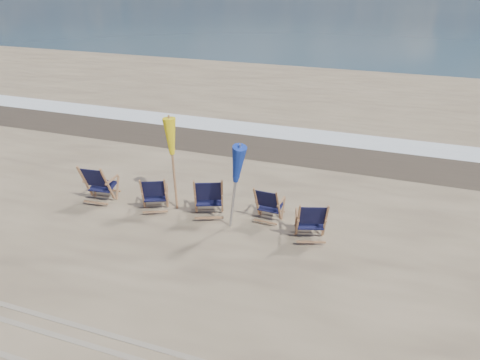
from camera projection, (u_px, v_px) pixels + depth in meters
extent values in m
cube|color=silver|center=(300.00, 134.00, 16.18)|extent=(200.00, 1.40, 0.01)
cube|color=#42362A|center=(289.00, 149.00, 14.90)|extent=(200.00, 2.60, 0.00)
cylinder|color=#9C6B46|center=(173.00, 165.00, 10.83)|extent=(0.06, 0.06, 2.22)
cone|color=yellow|center=(172.00, 140.00, 10.56)|extent=(0.30, 0.30, 0.85)
cylinder|color=#A5A5AD|center=(234.00, 188.00, 9.86)|extent=(0.06, 0.06, 2.11)
cone|color=navy|center=(234.00, 162.00, 9.62)|extent=(0.30, 0.30, 0.85)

